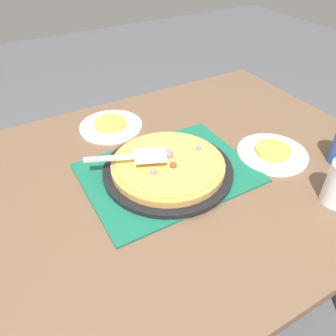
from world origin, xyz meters
TOP-DOWN VIEW (x-y plane):
  - ground_plane at (0.00, 0.00)m, footprint 8.00×8.00m
  - dining_table at (0.00, 0.00)m, footprint 1.40×1.00m
  - placemat at (0.00, 0.00)m, footprint 0.48×0.36m
  - pizza_pan at (0.00, 0.00)m, footprint 0.38×0.38m
  - pizza at (-0.00, 0.00)m, footprint 0.33×0.33m
  - plate_near_left at (0.33, -0.08)m, footprint 0.22×0.22m
  - plate_far_right at (-0.05, 0.32)m, footprint 0.22×0.22m
  - served_slice_left at (0.33, -0.08)m, footprint 0.11×0.11m
  - served_slice_right at (-0.05, 0.32)m, footprint 0.11×0.11m
  - pizza_server at (-0.09, 0.04)m, footprint 0.23×0.13m

SIDE VIEW (x-z plane):
  - ground_plane at x=0.00m, z-range 0.00..0.00m
  - dining_table at x=0.00m, z-range 0.27..1.02m
  - placemat at x=0.00m, z-range 0.75..0.76m
  - plate_near_left at x=0.33m, z-range 0.75..0.76m
  - plate_far_right at x=-0.05m, z-range 0.75..0.76m
  - pizza_pan at x=0.00m, z-range 0.76..0.77m
  - served_slice_left at x=0.33m, z-range 0.76..0.78m
  - served_slice_right at x=-0.05m, z-range 0.76..0.78m
  - pizza at x=0.00m, z-range 0.76..0.81m
  - pizza_server at x=-0.09m, z-range 0.82..0.82m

